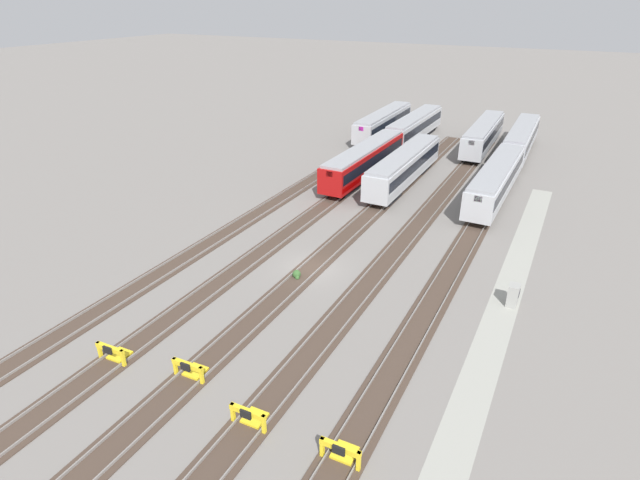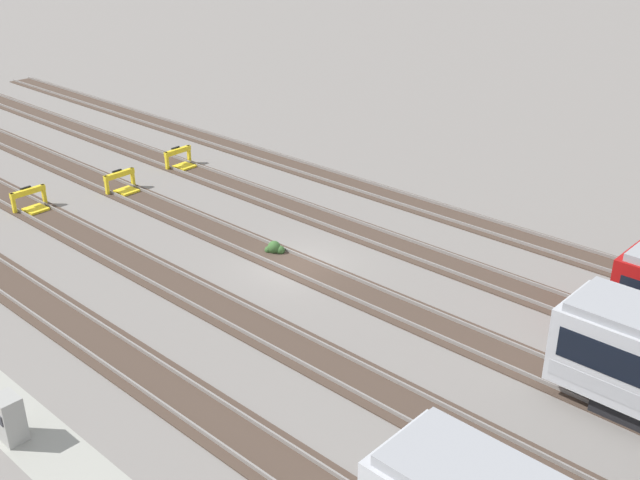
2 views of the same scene
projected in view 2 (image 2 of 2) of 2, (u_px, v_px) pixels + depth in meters
The scene contains 12 objects.
ground_plane at pixel (296, 266), 34.70m from camera, with size 400.00×400.00×0.00m, color gray.
service_walkway at pixel (1, 407), 25.19m from camera, with size 54.00×2.00×0.01m, color #9E9E93.
rail_track_nearest at pixel (113, 352), 28.12m from camera, with size 90.00×2.23×0.21m.
rail_track_near_inner at pixel (214, 304), 31.40m from camera, with size 90.00×2.24×0.21m.
rail_track_middle at pixel (296, 265), 34.68m from camera, with size 90.00×2.24×0.21m.
rail_track_far_inner at pixel (363, 233), 37.95m from camera, with size 90.00×2.23×0.21m.
rail_track_farthest at pixel (420, 206), 41.23m from camera, with size 90.00×2.23×0.21m.
bumper_stop_near_inner_track at pixel (32, 201), 40.58m from camera, with size 1.37×2.01×1.22m.
bumper_stop_middle_track at pixel (123, 183), 43.05m from camera, with size 1.38×2.01×1.22m.
bumper_stop_far_inner_track at pixel (181, 159), 46.92m from camera, with size 1.38×2.01×1.22m.
electrical_cabinet at pixel (9, 418), 23.39m from camera, with size 0.90×0.73×1.60m.
weed_clump at pixel (275, 248), 35.84m from camera, with size 0.92×0.70×0.64m.
Camera 2 is at (21.78, -22.00, 15.75)m, focal length 42.00 mm.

